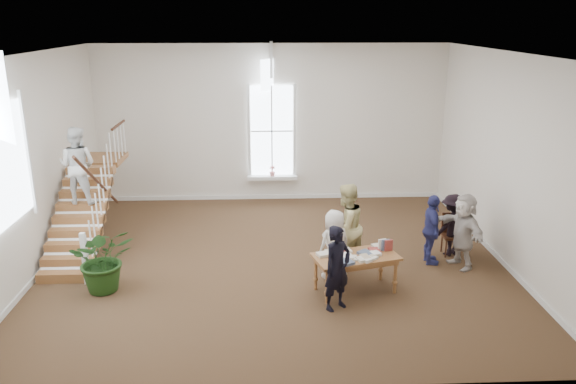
{
  "coord_description": "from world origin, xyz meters",
  "views": [
    {
      "loc": [
        -0.23,
        -11.47,
        5.19
      ],
      "look_at": [
        0.29,
        0.4,
        1.47
      ],
      "focal_mm": 35.0,
      "sensor_mm": 36.0,
      "label": 1
    }
  ],
  "objects_px": {
    "side_chair": "(451,232)",
    "library_table": "(356,259)",
    "person_yellow": "(346,227)",
    "floor_plant": "(103,259)",
    "elderly_woman": "(334,245)",
    "woman_cluster_c": "(463,231)",
    "woman_cluster_b": "(452,225)",
    "police_officer": "(337,268)",
    "woman_cluster_a": "(431,230)"
  },
  "relations": [
    {
      "from": "library_table",
      "to": "police_officer",
      "type": "xyz_separation_m",
      "value": [
        -0.45,
        -0.64,
        0.12
      ]
    },
    {
      "from": "person_yellow",
      "to": "woman_cluster_a",
      "type": "bearing_deg",
      "value": 145.53
    },
    {
      "from": "elderly_woman",
      "to": "woman_cluster_a",
      "type": "distance_m",
      "value": 2.3
    },
    {
      "from": "library_table",
      "to": "floor_plant",
      "type": "xyz_separation_m",
      "value": [
        -4.93,
        0.29,
        -0.02
      ]
    },
    {
      "from": "person_yellow",
      "to": "floor_plant",
      "type": "bearing_deg",
      "value": -29.65
    },
    {
      "from": "woman_cluster_c",
      "to": "police_officer",
      "type": "bearing_deg",
      "value": -77.66
    },
    {
      "from": "police_officer",
      "to": "elderly_woman",
      "type": "relative_size",
      "value": 1.09
    },
    {
      "from": "person_yellow",
      "to": "woman_cluster_b",
      "type": "xyz_separation_m",
      "value": [
        2.5,
        0.61,
        -0.23
      ]
    },
    {
      "from": "library_table",
      "to": "woman_cluster_c",
      "type": "bearing_deg",
      "value": 8.17
    },
    {
      "from": "woman_cluster_c",
      "to": "floor_plant",
      "type": "height_order",
      "value": "woman_cluster_c"
    },
    {
      "from": "woman_cluster_c",
      "to": "woman_cluster_b",
      "type": "bearing_deg",
      "value": 164.02
    },
    {
      "from": "elderly_woman",
      "to": "woman_cluster_b",
      "type": "xyz_separation_m",
      "value": [
        2.8,
        1.11,
        -0.03
      ]
    },
    {
      "from": "woman_cluster_b",
      "to": "woman_cluster_c",
      "type": "relative_size",
      "value": 0.87
    },
    {
      "from": "woman_cluster_c",
      "to": "floor_plant",
      "type": "bearing_deg",
      "value": -101.95
    },
    {
      "from": "person_yellow",
      "to": "police_officer",
      "type": "bearing_deg",
      "value": 37.91
    },
    {
      "from": "woman_cluster_c",
      "to": "side_chair",
      "type": "relative_size",
      "value": 1.74
    },
    {
      "from": "library_table",
      "to": "woman_cluster_c",
      "type": "relative_size",
      "value": 1.08
    },
    {
      "from": "police_officer",
      "to": "side_chair",
      "type": "xyz_separation_m",
      "value": [
        2.92,
        2.42,
        -0.28
      ]
    },
    {
      "from": "person_yellow",
      "to": "elderly_woman",
      "type": "bearing_deg",
      "value": 19.82
    },
    {
      "from": "elderly_woman",
      "to": "person_yellow",
      "type": "relative_size",
      "value": 0.79
    },
    {
      "from": "woman_cluster_b",
      "to": "side_chair",
      "type": "relative_size",
      "value": 1.5
    },
    {
      "from": "woman_cluster_a",
      "to": "woman_cluster_c",
      "type": "xyz_separation_m",
      "value": [
        0.62,
        -0.2,
        0.04
      ]
    },
    {
      "from": "library_table",
      "to": "person_yellow",
      "type": "bearing_deg",
      "value": 77.41
    },
    {
      "from": "elderly_woman",
      "to": "woman_cluster_c",
      "type": "distance_m",
      "value": 2.86
    },
    {
      "from": "woman_cluster_b",
      "to": "woman_cluster_c",
      "type": "height_order",
      "value": "woman_cluster_c"
    },
    {
      "from": "police_officer",
      "to": "woman_cluster_b",
      "type": "height_order",
      "value": "police_officer"
    },
    {
      "from": "woman_cluster_c",
      "to": "woman_cluster_a",
      "type": "bearing_deg",
      "value": -125.77
    },
    {
      "from": "police_officer",
      "to": "woman_cluster_b",
      "type": "bearing_deg",
      "value": 2.86
    },
    {
      "from": "woman_cluster_a",
      "to": "side_chair",
      "type": "xyz_separation_m",
      "value": [
        0.62,
        0.51,
        -0.26
      ]
    },
    {
      "from": "elderly_woman",
      "to": "floor_plant",
      "type": "xyz_separation_m",
      "value": [
        -4.58,
        -0.32,
        -0.07
      ]
    },
    {
      "from": "library_table",
      "to": "woman_cluster_a",
      "type": "distance_m",
      "value": 2.24
    },
    {
      "from": "woman_cluster_c",
      "to": "side_chair",
      "type": "height_order",
      "value": "woman_cluster_c"
    },
    {
      "from": "police_officer",
      "to": "woman_cluster_b",
      "type": "distance_m",
      "value": 3.74
    },
    {
      "from": "woman_cluster_a",
      "to": "side_chair",
      "type": "bearing_deg",
      "value": -47.72
    },
    {
      "from": "side_chair",
      "to": "police_officer",
      "type": "bearing_deg",
      "value": -139.03
    },
    {
      "from": "woman_cluster_c",
      "to": "floor_plant",
      "type": "xyz_separation_m",
      "value": [
        -7.4,
        -0.78,
        -0.16
      ]
    },
    {
      "from": "police_officer",
      "to": "woman_cluster_a",
      "type": "height_order",
      "value": "police_officer"
    },
    {
      "from": "police_officer",
      "to": "woman_cluster_c",
      "type": "height_order",
      "value": "woman_cluster_c"
    },
    {
      "from": "woman_cluster_a",
      "to": "woman_cluster_b",
      "type": "xyz_separation_m",
      "value": [
        0.6,
        0.45,
        -0.07
      ]
    },
    {
      "from": "library_table",
      "to": "person_yellow",
      "type": "height_order",
      "value": "person_yellow"
    },
    {
      "from": "library_table",
      "to": "elderly_woman",
      "type": "xyz_separation_m",
      "value": [
        -0.35,
        0.61,
        0.05
      ]
    },
    {
      "from": "police_officer",
      "to": "woman_cluster_a",
      "type": "bearing_deg",
      "value": 3.42
    },
    {
      "from": "woman_cluster_b",
      "to": "floor_plant",
      "type": "height_order",
      "value": "woman_cluster_b"
    },
    {
      "from": "elderly_woman",
      "to": "side_chair",
      "type": "bearing_deg",
      "value": 175.83
    },
    {
      "from": "woman_cluster_b",
      "to": "library_table",
      "type": "bearing_deg",
      "value": 5.61
    },
    {
      "from": "woman_cluster_b",
      "to": "side_chair",
      "type": "height_order",
      "value": "woman_cluster_b"
    },
    {
      "from": "elderly_woman",
      "to": "floor_plant",
      "type": "height_order",
      "value": "elderly_woman"
    },
    {
      "from": "side_chair",
      "to": "library_table",
      "type": "bearing_deg",
      "value": -142.95
    },
    {
      "from": "elderly_woman",
      "to": "woman_cluster_b",
      "type": "relative_size",
      "value": 1.04
    },
    {
      "from": "woman_cluster_c",
      "to": "side_chair",
      "type": "bearing_deg",
      "value": 161.89
    }
  ]
}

